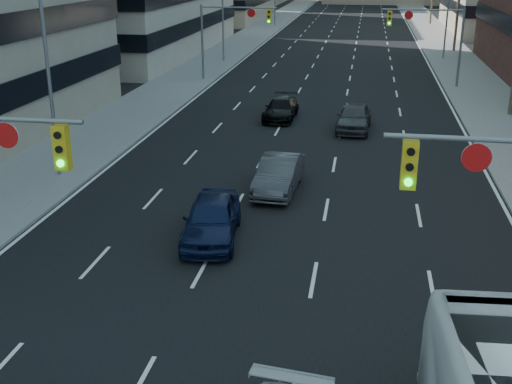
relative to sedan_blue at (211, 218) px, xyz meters
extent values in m
cube|color=black|center=(2.05, 115.49, -0.77)|extent=(18.00, 300.00, 0.02)
cube|color=slate|center=(-9.45, 115.49, -0.71)|extent=(5.00, 300.00, 0.15)
cube|color=slate|center=(13.55, 115.49, -0.71)|extent=(5.00, 300.00, 0.15)
cube|color=gold|center=(-2.05, -6.51, 4.37)|extent=(0.35, 0.28, 1.10)
cylinder|color=black|center=(-2.05, -6.67, 4.72)|extent=(0.18, 0.06, 0.18)
cylinder|color=black|center=(-2.05, -6.67, 4.37)|extent=(0.18, 0.06, 0.18)
cylinder|color=#0CE526|center=(-2.05, -6.67, 4.02)|extent=(0.18, 0.06, 0.18)
cylinder|color=white|center=(-3.45, -6.54, 4.62)|extent=(0.64, 0.06, 0.64)
cube|color=gold|center=(6.15, -6.51, 4.37)|extent=(0.35, 0.28, 1.10)
cylinder|color=black|center=(6.15, -6.67, 4.72)|extent=(0.18, 0.06, 0.18)
cylinder|color=black|center=(6.15, -6.67, 4.37)|extent=(0.18, 0.06, 0.18)
cylinder|color=#0CE526|center=(6.15, -6.67, 4.02)|extent=(0.18, 0.06, 0.18)
cylinder|color=white|center=(7.55, -6.54, 4.62)|extent=(0.64, 0.06, 0.64)
cylinder|color=slate|center=(-7.95, 30.49, 2.22)|extent=(0.18, 0.18, 6.00)
cylinder|color=slate|center=(-4.95, 30.49, 5.02)|extent=(6.00, 0.12, 0.12)
cube|color=gold|center=(-2.55, 30.49, 4.37)|extent=(0.35, 0.28, 1.10)
cylinder|color=black|center=(-2.55, 30.33, 4.72)|extent=(0.18, 0.06, 0.18)
cylinder|color=black|center=(-2.55, 30.33, 4.37)|extent=(0.18, 0.06, 0.18)
cylinder|color=#0CE526|center=(-2.55, 30.33, 4.02)|extent=(0.18, 0.06, 0.18)
cylinder|color=white|center=(-3.95, 30.46, 4.62)|extent=(0.64, 0.06, 0.64)
cylinder|color=slate|center=(12.05, 30.49, 2.22)|extent=(0.18, 0.18, 6.00)
cylinder|color=slate|center=(9.05, 30.49, 5.02)|extent=(6.00, 0.12, 0.12)
cube|color=gold|center=(6.65, 30.49, 4.37)|extent=(0.35, 0.28, 1.10)
cylinder|color=black|center=(6.65, 30.33, 4.72)|extent=(0.18, 0.06, 0.18)
cylinder|color=black|center=(6.65, 30.33, 4.37)|extent=(0.18, 0.06, 0.18)
cylinder|color=#0CE526|center=(6.65, 30.33, 4.02)|extent=(0.18, 0.06, 0.18)
cylinder|color=white|center=(8.05, 30.46, 4.62)|extent=(0.64, 0.06, 0.64)
cylinder|color=slate|center=(-8.45, 5.49, 3.72)|extent=(0.16, 0.16, 9.00)
cylinder|color=slate|center=(-8.45, 40.49, 3.72)|extent=(0.16, 0.16, 9.00)
cylinder|color=slate|center=(12.55, 45.49, 3.72)|extent=(0.16, 0.16, 9.00)
imported|color=#0D1635|center=(0.00, 0.00, 0.00)|extent=(2.34, 4.78, 1.57)
imported|color=#3A3A3D|center=(1.67, 5.36, -0.04)|extent=(1.80, 4.58, 1.48)
imported|color=black|center=(0.05, 18.35, -0.13)|extent=(1.96, 4.56, 1.31)
imported|color=#363538|center=(4.59, 16.35, 0.00)|extent=(2.09, 4.71, 1.58)
camera|label=1|loc=(5.07, -20.40, 8.68)|focal=45.00mm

